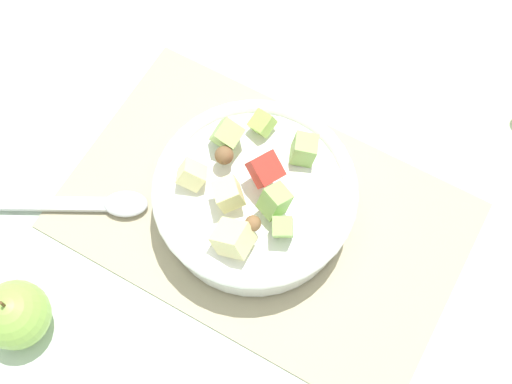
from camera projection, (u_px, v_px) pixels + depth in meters
name	position (u px, v px, depth m)	size (l,w,h in m)	color
ground_plane	(264.00, 216.00, 0.89)	(2.40, 2.40, 0.00)	silver
placemat	(264.00, 215.00, 0.89)	(0.49, 0.31, 0.01)	tan
salad_bowl	(256.00, 195.00, 0.86)	(0.25, 0.25, 0.12)	white
serving_spoon	(91.00, 204.00, 0.89)	(0.20, 0.13, 0.01)	#B7B7BC
whole_apple	(16.00, 315.00, 0.80)	(0.08, 0.08, 0.09)	#8CB74C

